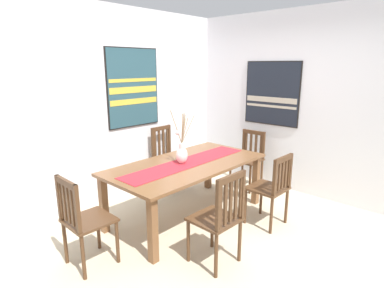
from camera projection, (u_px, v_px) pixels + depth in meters
ground_plane at (223, 235)px, 3.68m from camera, size 6.40×6.40×0.03m
wall_back at (123, 105)px, 4.58m from camera, size 6.40×0.12×2.70m
wall_side at (302, 104)px, 4.67m from camera, size 0.12×6.40×2.70m
dining_table at (187, 169)px, 3.97m from camera, size 2.04×1.03×0.72m
table_runner at (187, 163)px, 3.95m from camera, size 1.88×0.36×0.01m
centerpiece_vase at (182, 153)px, 3.89m from camera, size 0.21×0.24×0.67m
chair_0 at (220, 217)px, 3.01m from camera, size 0.43×0.43×0.96m
chair_1 at (167, 157)px, 4.99m from camera, size 0.43×0.43×0.97m
chair_2 at (271, 187)px, 3.79m from camera, size 0.43×0.43×0.90m
chair_3 at (83, 219)px, 2.99m from camera, size 0.43×0.43×0.93m
chair_4 at (249, 158)px, 5.01m from camera, size 0.44×0.44×0.90m
painting_on_back_wall at (133, 88)px, 4.58m from camera, size 0.89×0.05×1.13m
painting_on_side_wall at (272, 94)px, 4.90m from camera, size 0.05×0.92×0.98m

